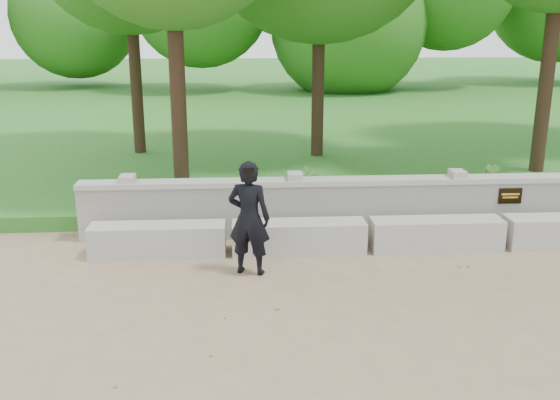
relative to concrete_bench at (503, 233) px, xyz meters
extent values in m
cube|color=#205918|center=(0.00, 12.10, -0.10)|extent=(40.00, 22.00, 0.25)
cube|color=#A6A39C|center=(-5.00, 0.00, 0.00)|extent=(1.90, 0.45, 0.45)
cube|color=#A6A39C|center=(-3.00, 0.00, 0.00)|extent=(1.90, 0.45, 0.45)
cube|color=#A6A39C|center=(-1.00, 0.00, 0.00)|extent=(1.90, 0.45, 0.45)
cube|color=#9C9A93|center=(0.00, 0.70, 0.18)|extent=(12.50, 0.25, 0.82)
cube|color=#A6A39C|center=(0.00, 0.70, 0.64)|extent=(12.50, 0.35, 0.08)
cube|color=black|center=(0.30, 0.56, 0.40)|extent=(0.36, 0.02, 0.24)
imported|color=black|center=(-3.72, -0.73, 0.53)|extent=(0.63, 0.50, 1.51)
cube|color=black|center=(-3.72, -1.04, 1.24)|extent=(0.14, 0.06, 0.07)
cylinder|color=#382619|center=(-6.16, 6.11, 1.99)|extent=(0.27, 0.27, 3.94)
cylinder|color=#382619|center=(-4.86, 2.40, 2.02)|extent=(0.27, 0.27, 4.00)
cylinder|color=#382619|center=(-2.08, 5.52, 2.06)|extent=(0.27, 0.27, 4.07)
cylinder|color=#382619|center=(2.21, 3.68, 2.13)|extent=(0.28, 0.28, 4.21)
imported|color=#366D25|center=(-2.70, 1.40, 0.37)|extent=(0.43, 0.42, 0.68)
imported|color=#366D25|center=(0.37, 1.40, 0.35)|extent=(0.46, 0.45, 0.65)
camera|label=1|loc=(-3.80, -8.39, 2.97)|focal=40.00mm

